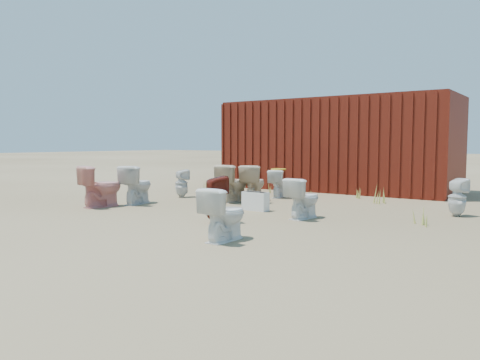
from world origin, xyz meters
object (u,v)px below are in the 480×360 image
Objects in this scene: toilet_back_e at (457,197)px; loose_tank at (255,201)px; toilet_front_pink at (101,186)px; toilet_front_maroon at (215,200)px; shipping_container at (338,145)px; toilet_front_e at (224,214)px; toilet_back_a at (182,183)px; toilet_back_yellowlid at (278,184)px; toilet_front_a at (137,185)px; toilet_back_beige_left at (253,183)px; toilet_front_c at (303,198)px; toilet_back_beige_right at (233,183)px.

loose_tank is at bearing 44.43° from toilet_back_e.
toilet_front_pink reaches higher than toilet_front_maroon.
shipping_container is at bearing -99.99° from toilet_front_pink.
toilet_front_e is 1.07× the size of toilet_back_a.
shipping_container reaches higher than toilet_front_e.
toilet_front_pink is 4.05m from toilet_front_e.
toilet_back_e is (2.99, 2.90, -0.04)m from toilet_front_maroon.
toilet_back_yellowlid is (2.03, 3.39, -0.09)m from toilet_front_pink.
loose_tank is (0.71, -2.04, -0.15)m from toilet_back_yellowlid.
toilet_front_e is (3.65, -1.84, -0.05)m from toilet_front_a.
toilet_front_a is 0.75m from toilet_front_pink.
toilet_back_a is at bearing -83.86° from toilet_front_pink.
shipping_container is 9.36× the size of toilet_back_yellowlid.
toilet_back_beige_left is at bearing -147.76° from toilet_back_a.
toilet_front_c is 1.06× the size of toilet_back_a.
toilet_back_a reaches higher than loose_tank.
toilet_front_e is 0.87× the size of toilet_back_beige_right.
toilet_back_beige_left is at bearing -60.97° from toilet_front_e.
shipping_container is 6.23m from toilet_front_maroon.
toilet_back_e is (4.01, 0.27, -0.06)m from toilet_back_beige_left.
toilet_front_a is 1.01× the size of toilet_back_beige_left.
loose_tank is at bearing -7.40° from toilet_front_c.
toilet_front_maroon reaches higher than toilet_back_yellowlid.
toilet_back_beige_right is (-0.69, -3.88, -0.80)m from shipping_container.
toilet_front_maroon is (-0.93, -1.18, 0.03)m from toilet_front_c.
toilet_back_beige_left is 0.98× the size of toilet_back_beige_right.
toilet_back_yellowlid is at bearing -97.03° from shipping_container.
shipping_container is 7.55× the size of toilet_front_a.
toilet_front_c is at bearing 153.98° from toilet_back_beige_right.
toilet_back_yellowlid is at bearing -44.39° from toilet_front_maroon.
toilet_front_maroon is 1.52m from loose_tank.
toilet_front_maroon is 3.58m from toilet_back_a.
toilet_front_a is at bearing -111.80° from shipping_container.
toilet_back_beige_left is (-1.96, 1.45, 0.05)m from toilet_front_c.
toilet_back_e is (4.29, 0.64, -0.07)m from toilet_back_beige_right.
toilet_front_e is 1.39× the size of loose_tank.
toilet_front_pink is at bearing 35.04° from toilet_back_beige_left.
toilet_front_a is 4.08m from toilet_front_e.
toilet_back_beige_left is at bearing -127.20° from toilet_back_beige_right.
toilet_back_beige_left is 4.02m from toilet_back_e.
shipping_container reaches higher than toilet_back_yellowlid.
toilet_front_a is 2.46m from toilet_back_beige_left.
toilet_front_maroon is at bearing -171.37° from toilet_front_pink.
toilet_back_beige_right is 4.33m from toilet_back_e.
toilet_back_beige_left is at bearing 70.73° from toilet_back_yellowlid.
toilet_front_e is at bearing 175.24° from toilet_front_pink.
toilet_front_pink reaches higher than toilet_back_beige_left.
shipping_container is 2.77m from toilet_back_yellowlid.
shipping_container is at bearing -21.27° from toilet_back_e.
toilet_front_c is 0.87× the size of toilet_back_beige_left.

